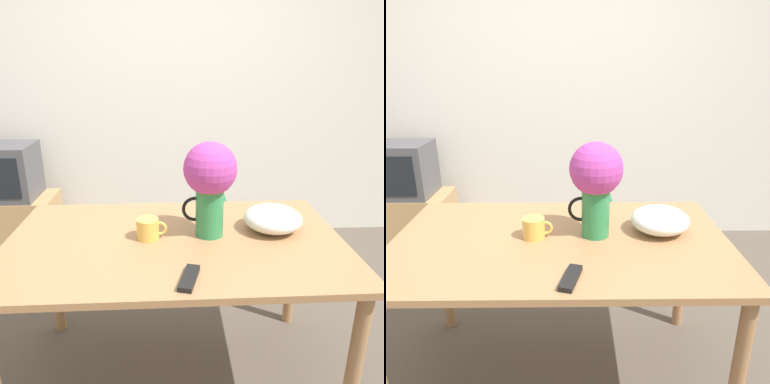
# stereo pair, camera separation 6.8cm
# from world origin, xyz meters

# --- Properties ---
(ground_plane) EXTENTS (12.00, 12.00, 0.00)m
(ground_plane) POSITION_xyz_m (0.00, 0.00, 0.00)
(ground_plane) COLOR brown
(wall_back) EXTENTS (8.00, 0.05, 2.60)m
(wall_back) POSITION_xyz_m (0.00, 1.81, 1.30)
(wall_back) COLOR silver
(wall_back) RESTS_ON ground_plane
(table) EXTENTS (1.53, 0.92, 0.79)m
(table) POSITION_xyz_m (0.01, 0.06, 0.69)
(table) COLOR #A3754C
(table) RESTS_ON ground_plane
(flower_vase) EXTENTS (0.25, 0.24, 0.44)m
(flower_vase) POSITION_xyz_m (0.17, 0.10, 1.06)
(flower_vase) COLOR #2D844C
(flower_vase) RESTS_ON table
(coffee_mug) EXTENTS (0.14, 0.10, 0.10)m
(coffee_mug) POSITION_xyz_m (-0.10, 0.08, 0.84)
(coffee_mug) COLOR gold
(coffee_mug) RESTS_ON table
(white_bowl) EXTENTS (0.27, 0.27, 0.12)m
(white_bowl) POSITION_xyz_m (0.48, 0.14, 0.85)
(white_bowl) COLOR silver
(white_bowl) RESTS_ON table
(remote_control) EXTENTS (0.09, 0.17, 0.02)m
(remote_control) POSITION_xyz_m (0.06, -0.28, 0.80)
(remote_control) COLOR black
(remote_control) RESTS_ON table
(tv_stand) EXTENTS (0.71, 0.41, 0.51)m
(tv_stand) POSITION_xyz_m (-1.31, 1.43, 0.26)
(tv_stand) COLOR tan
(tv_stand) RESTS_ON ground_plane
(tv_set) EXTENTS (0.47, 0.40, 0.43)m
(tv_set) POSITION_xyz_m (-1.31, 1.43, 0.73)
(tv_set) COLOR #4C4C51
(tv_set) RESTS_ON tv_stand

